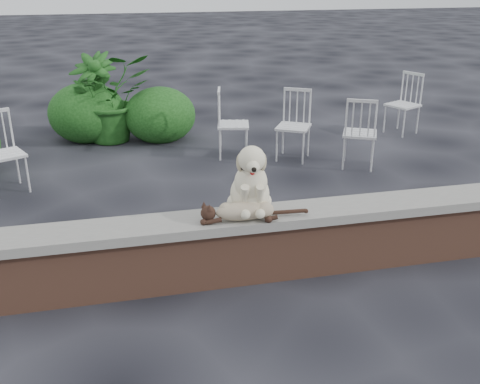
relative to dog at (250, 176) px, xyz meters
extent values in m
plane|color=black|center=(0.84, -0.06, -0.89)|extent=(60.00, 60.00, 0.00)
cube|color=brown|center=(0.84, -0.06, -0.64)|extent=(6.00, 0.30, 0.50)
cube|color=slate|center=(0.84, -0.06, -0.35)|extent=(6.20, 0.40, 0.08)
imported|color=#143D11|center=(-1.07, 4.29, -0.23)|extent=(1.44, 1.34, 1.31)
imported|color=#143D11|center=(-1.29, 4.44, -0.24)|extent=(0.95, 0.95, 1.29)
ellipsoid|color=#143D11|center=(-1.43, 4.42, -0.48)|extent=(1.16, 1.06, 0.92)
ellipsoid|color=#143D11|center=(-0.37, 4.15, -0.51)|extent=(1.07, 0.98, 0.85)
camera|label=1|loc=(-1.01, -4.02, 1.56)|focal=41.16mm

